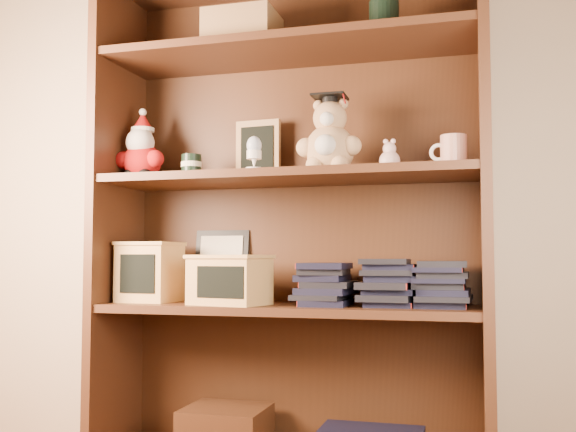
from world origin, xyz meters
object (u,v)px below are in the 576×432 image
at_px(bookcase, 292,230).
at_px(treats_box, 150,271).
at_px(teacher_mug, 453,152).
at_px(grad_teddy_bear, 330,142).

xyz_separation_m(bookcase, treats_box, (-0.46, -0.05, -0.13)).
height_order(teacher_mug, treats_box, teacher_mug).
xyz_separation_m(bookcase, grad_teddy_bear, (0.14, -0.06, 0.26)).
bearing_deg(teacher_mug, grad_teddy_bear, -178.84).
distance_m(bookcase, teacher_mug, 0.55).
bearing_deg(grad_teddy_bear, bookcase, 156.82).
bearing_deg(grad_teddy_bear, treats_box, 179.37).
bearing_deg(teacher_mug, bookcase, 174.20).
relative_size(teacher_mug, treats_box, 0.56).
bearing_deg(treats_box, bookcase, 6.35).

